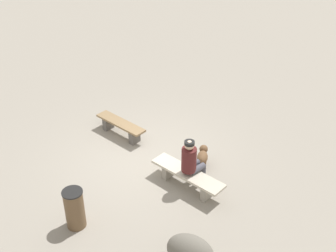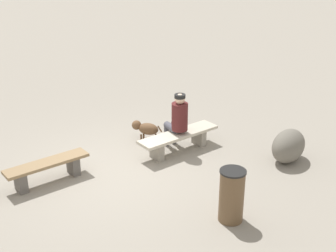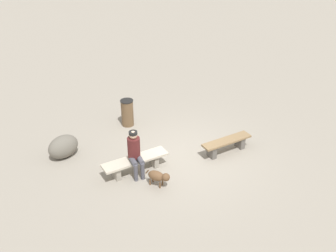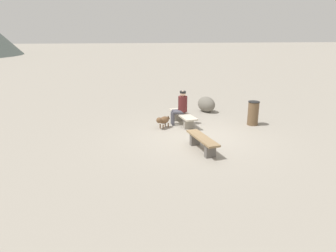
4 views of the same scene
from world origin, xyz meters
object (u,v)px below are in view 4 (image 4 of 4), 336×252
bench_left (202,141)px  trash_bin (253,113)px  seated_person (181,105)px  dog (163,120)px  bench_right (183,116)px  boulder (206,104)px

bench_left → trash_bin: (2.34, -2.66, 0.17)m
seated_person → dog: size_ratio=2.24×
bench_left → trash_bin: 3.54m
bench_right → dog: bearing=105.3°
bench_left → bench_right: (2.84, -0.00, 0.02)m
dog → trash_bin: (-0.11, -3.48, 0.15)m
bench_left → boulder: (4.61, -1.46, 0.05)m
dog → boulder: boulder is taller
dog → boulder: (2.17, -2.29, 0.03)m
dog → boulder: 3.15m
dog → boulder: bearing=-178.7°
bench_left → seated_person: seated_person is taller
bench_left → trash_bin: size_ratio=1.79×
bench_left → boulder: bearing=-27.5°
bench_left → seated_person: bearing=-8.4°
bench_right → boulder: size_ratio=2.06×
bench_left → seated_person: 2.90m
seated_person → boulder: bearing=-43.4°
seated_person → dog: seated_person is taller
seated_person → boulder: size_ratio=1.40×
bench_left → seated_person: size_ratio=1.25×
dog → trash_bin: trash_bin is taller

